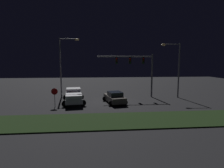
{
  "coord_description": "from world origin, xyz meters",
  "views": [
    {
      "loc": [
        -2.2,
        -23.6,
        5.24
      ],
      "look_at": [
        0.05,
        0.67,
        2.34
      ],
      "focal_mm": 29.15,
      "sensor_mm": 36.0,
      "label": 1
    }
  ],
  "objects_px": {
    "street_lamp_right": "(175,63)",
    "pickup_truck": "(74,95)",
    "traffic_signal_gantry": "(136,65)",
    "car_sedan": "(115,97)",
    "stop_sign": "(55,94)",
    "street_lamp_left": "(64,60)"
  },
  "relations": [
    {
      "from": "street_lamp_right",
      "to": "pickup_truck",
      "type": "bearing_deg",
      "value": -170.76
    },
    {
      "from": "pickup_truck",
      "to": "traffic_signal_gantry",
      "type": "distance_m",
      "value": 10.2
    },
    {
      "from": "traffic_signal_gantry",
      "to": "car_sedan",
      "type": "bearing_deg",
      "value": -134.98
    },
    {
      "from": "car_sedan",
      "to": "stop_sign",
      "type": "xyz_separation_m",
      "value": [
        -7.27,
        -1.42,
        0.82
      ]
    },
    {
      "from": "traffic_signal_gantry",
      "to": "street_lamp_left",
      "type": "xyz_separation_m",
      "value": [
        -10.66,
        1.23,
        0.65
      ]
    },
    {
      "from": "street_lamp_right",
      "to": "stop_sign",
      "type": "xyz_separation_m",
      "value": [
        -16.55,
        -4.32,
        -3.53
      ]
    },
    {
      "from": "car_sedan",
      "to": "stop_sign",
      "type": "height_order",
      "value": "stop_sign"
    },
    {
      "from": "stop_sign",
      "to": "street_lamp_left",
      "type": "bearing_deg",
      "value": 87.98
    },
    {
      "from": "street_lamp_right",
      "to": "car_sedan",
      "type": "bearing_deg",
      "value": -162.68
    },
    {
      "from": "traffic_signal_gantry",
      "to": "street_lamp_left",
      "type": "bearing_deg",
      "value": 173.42
    },
    {
      "from": "car_sedan",
      "to": "street_lamp_right",
      "type": "xyz_separation_m",
      "value": [
        9.29,
        2.9,
        4.36
      ]
    },
    {
      "from": "car_sedan",
      "to": "stop_sign",
      "type": "distance_m",
      "value": 7.45
    },
    {
      "from": "street_lamp_left",
      "to": "street_lamp_right",
      "type": "distance_m",
      "value": 16.46
    },
    {
      "from": "car_sedan",
      "to": "street_lamp_left",
      "type": "relative_size",
      "value": 0.53
    },
    {
      "from": "car_sedan",
      "to": "street_lamp_right",
      "type": "relative_size",
      "value": 0.58
    },
    {
      "from": "traffic_signal_gantry",
      "to": "street_lamp_right",
      "type": "relative_size",
      "value": 1.04
    },
    {
      "from": "pickup_truck",
      "to": "street_lamp_left",
      "type": "xyz_separation_m",
      "value": [
        -1.76,
        4.32,
        4.55
      ]
    },
    {
      "from": "street_lamp_left",
      "to": "street_lamp_right",
      "type": "xyz_separation_m",
      "value": [
        16.33,
        -1.95,
        -0.45
      ]
    },
    {
      "from": "pickup_truck",
      "to": "street_lamp_left",
      "type": "relative_size",
      "value": 0.63
    },
    {
      "from": "pickup_truck",
      "to": "car_sedan",
      "type": "distance_m",
      "value": 5.32
    },
    {
      "from": "street_lamp_right",
      "to": "street_lamp_left",
      "type": "bearing_deg",
      "value": 173.19
    },
    {
      "from": "car_sedan",
      "to": "traffic_signal_gantry",
      "type": "bearing_deg",
      "value": -56.36
    }
  ]
}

